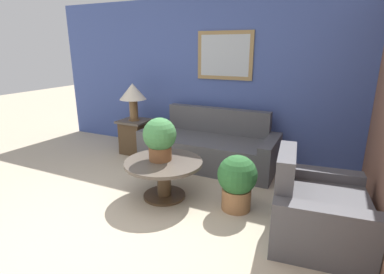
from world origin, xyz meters
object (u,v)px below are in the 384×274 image
object	(u,v)px
couch_main	(210,147)
table_lamp	(133,94)
armchair	(316,210)
side_table	(135,136)
potted_plant_floor	(237,181)
coffee_table	(164,171)
potted_plant_on_table	(160,138)

from	to	relation	value
couch_main	table_lamp	distance (m)	1.60
armchair	side_table	distance (m)	3.32
side_table	potted_plant_floor	world-z (taller)	potted_plant_floor
coffee_table	side_table	xyz separation A→B (m)	(-1.31, 1.21, -0.04)
potted_plant_floor	side_table	bearing A→B (deg)	153.35
armchair	coffee_table	xyz separation A→B (m)	(-1.76, 0.07, 0.06)
potted_plant_on_table	potted_plant_floor	size ratio (longest dim) A/B	0.81
armchair	side_table	bearing A→B (deg)	61.13
coffee_table	table_lamp	world-z (taller)	table_lamp
armchair	table_lamp	bearing A→B (deg)	61.13
armchair	coffee_table	distance (m)	1.76
side_table	table_lamp	bearing A→B (deg)	0.00
coffee_table	potted_plant_on_table	distance (m)	0.42
coffee_table	table_lamp	bearing A→B (deg)	137.11
side_table	couch_main	bearing A→B (deg)	1.84
couch_main	potted_plant_on_table	xyz separation A→B (m)	(-0.15, -1.23, 0.48)
couch_main	armchair	size ratio (longest dim) A/B	1.86
coffee_table	table_lamp	distance (m)	1.92
table_lamp	potted_plant_on_table	xyz separation A→B (m)	(1.25, -1.19, -0.29)
armchair	potted_plant_on_table	size ratio (longest dim) A/B	2.13
potted_plant_on_table	potted_plant_floor	bearing A→B (deg)	4.87
armchair	potted_plant_floor	distance (m)	0.88
coffee_table	potted_plant_on_table	world-z (taller)	potted_plant_on_table
couch_main	coffee_table	distance (m)	1.26
table_lamp	potted_plant_on_table	distance (m)	1.75
couch_main	side_table	world-z (taller)	couch_main
side_table	potted_plant_on_table	bearing A→B (deg)	-43.61
couch_main	coffee_table	world-z (taller)	couch_main
table_lamp	potted_plant_floor	world-z (taller)	table_lamp
armchair	potted_plant_floor	xyz separation A→B (m)	(-0.86, 0.17, 0.07)
table_lamp	potted_plant_floor	size ratio (longest dim) A/B	0.97
armchair	potted_plant_on_table	bearing A→B (deg)	80.97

